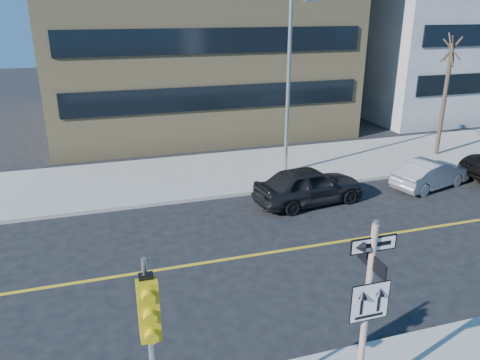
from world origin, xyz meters
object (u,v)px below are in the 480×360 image
object	(u,v)px
parked_car_b	(431,174)
streetlight_a	(291,76)
parked_car_a	(309,185)
sign_pole	(367,307)
street_tree_west	(452,52)
traffic_signal	(150,326)

from	to	relation	value
parked_car_b	streetlight_a	xyz separation A→B (m)	(-5.60, 3.24, 4.11)
parked_car_a	parked_car_b	world-z (taller)	parked_car_a
sign_pole	street_tree_west	xyz separation A→B (m)	(13.00, 13.81, 3.09)
traffic_signal	street_tree_west	world-z (taller)	street_tree_west
streetlight_a	street_tree_west	xyz separation A→B (m)	(9.00, 0.54, 0.77)
streetlight_a	street_tree_west	world-z (taller)	streetlight_a
streetlight_a	street_tree_west	bearing A→B (deg)	3.45
parked_car_a	street_tree_west	bearing A→B (deg)	-75.23
parked_car_b	traffic_signal	bearing A→B (deg)	111.91
sign_pole	parked_car_a	bearing A→B (deg)	70.29
parked_car_a	street_tree_west	size ratio (longest dim) A/B	0.73
streetlight_a	parked_car_a	bearing A→B (deg)	-97.35
parked_car_b	street_tree_west	bearing A→B (deg)	-56.80
traffic_signal	streetlight_a	world-z (taller)	streetlight_a
sign_pole	parked_car_b	xyz separation A→B (m)	(9.60, 10.03, -1.79)
streetlight_a	parked_car_b	bearing A→B (deg)	-30.09
street_tree_west	traffic_signal	bearing A→B (deg)	-140.61
sign_pole	street_tree_west	world-z (taller)	street_tree_west
sign_pole	traffic_signal	xyz separation A→B (m)	(-4.00, -0.15, 0.59)
parked_car_a	traffic_signal	bearing A→B (deg)	135.86
traffic_signal	street_tree_west	size ratio (longest dim) A/B	0.63
sign_pole	parked_car_b	world-z (taller)	sign_pole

